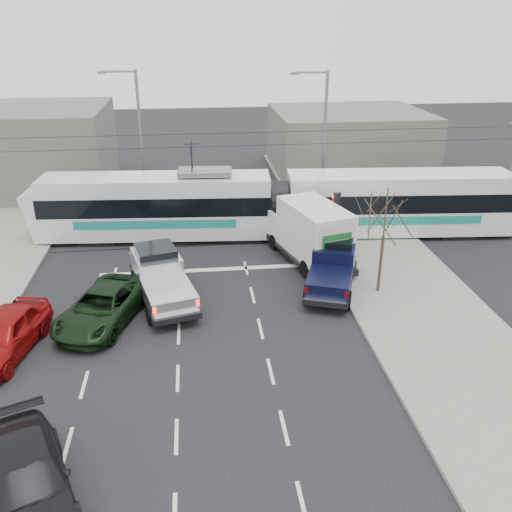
{
  "coord_description": "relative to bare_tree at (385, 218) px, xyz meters",
  "views": [
    {
      "loc": [
        -0.78,
        -19.32,
        12.0
      ],
      "look_at": [
        1.92,
        3.44,
        1.8
      ],
      "focal_mm": 38.0,
      "sensor_mm": 36.0,
      "label": 1
    }
  ],
  "objects": [
    {
      "name": "navy_pickup",
      "position": [
        -1.98,
        0.97,
        -2.68
      ],
      "size": [
        3.67,
        5.68,
        2.25
      ],
      "rotation": [
        0.0,
        0.0,
        -0.35
      ],
      "color": "black",
      "rests_on": "ground"
    },
    {
      "name": "rails",
      "position": [
        -7.6,
        7.5,
        -3.78
      ],
      "size": [
        60.0,
        1.6,
        0.03
      ],
      "primitive_type": "cube",
      "color": "#33302D",
      "rests_on": "ground"
    },
    {
      "name": "street_lamp_far",
      "position": [
        -11.79,
        13.5,
        1.32
      ],
      "size": [
        2.38,
        0.25,
        9.0
      ],
      "color": "slate",
      "rests_on": "ground"
    },
    {
      "name": "sidewalk_right",
      "position": [
        1.4,
        -2.5,
        -3.72
      ],
      "size": [
        6.0,
        60.0,
        0.15
      ],
      "primitive_type": "cube",
      "color": "gray",
      "rests_on": "ground"
    },
    {
      "name": "building_left",
      "position": [
        -21.6,
        19.5,
        -0.79
      ],
      "size": [
        14.0,
        10.0,
        6.0
      ],
      "primitive_type": "cube",
      "color": "slate",
      "rests_on": "ground"
    },
    {
      "name": "red_car",
      "position": [
        -15.88,
        -3.09,
        -2.96
      ],
      "size": [
        2.97,
        5.21,
        1.67
      ],
      "primitive_type": "imported",
      "rotation": [
        0.0,
        0.0,
        -0.21
      ],
      "color": "maroon",
      "rests_on": "ground"
    },
    {
      "name": "catenary",
      "position": [
        -7.6,
        7.5,
        0.09
      ],
      "size": [
        60.0,
        0.2,
        7.0
      ],
      "color": "black",
      "rests_on": "ground"
    },
    {
      "name": "green_car",
      "position": [
        -12.46,
        -1.17,
        -3.04
      ],
      "size": [
        4.12,
        5.92,
        1.5
      ],
      "primitive_type": "imported",
      "rotation": [
        0.0,
        0.0,
        -0.33
      ],
      "color": "black",
      "rests_on": "ground"
    },
    {
      "name": "tram",
      "position": [
        -3.58,
        7.82,
        -1.83
      ],
      "size": [
        27.19,
        4.71,
        5.52
      ],
      "rotation": [
        0.0,
        0.0,
        -0.07
      ],
      "color": "silver",
      "rests_on": "ground"
    },
    {
      "name": "box_truck",
      "position": [
        -2.53,
        3.96,
        -2.17
      ],
      "size": [
        3.93,
        6.93,
        3.28
      ],
      "rotation": [
        0.0,
        0.0,
        0.27
      ],
      "color": "black",
      "rests_on": "ground"
    },
    {
      "name": "ground",
      "position": [
        -7.6,
        -2.5,
        -3.79
      ],
      "size": [
        120.0,
        120.0,
        0.0
      ],
      "primitive_type": "plane",
      "color": "black",
      "rests_on": "ground"
    },
    {
      "name": "silver_pickup",
      "position": [
        -10.12,
        0.91,
        -2.71
      ],
      "size": [
        3.47,
        6.32,
        2.18
      ],
      "rotation": [
        0.0,
        0.0,
        0.25
      ],
      "color": "black",
      "rests_on": "ground"
    },
    {
      "name": "dark_car",
      "position": [
        -13.13,
        -10.48,
        -3.05
      ],
      "size": [
        3.84,
        5.49,
        1.48
      ],
      "primitive_type": "imported",
      "rotation": [
        0.0,
        0.0,
        0.39
      ],
      "color": "black",
      "rests_on": "ground"
    },
    {
      "name": "bare_tree",
      "position": [
        0.0,
        0.0,
        0.0
      ],
      "size": [
        2.4,
        2.4,
        5.0
      ],
      "color": "#47382B",
      "rests_on": "ground"
    },
    {
      "name": "street_lamp_near",
      "position": [
        -0.29,
        11.5,
        1.32
      ],
      "size": [
        2.38,
        0.25,
        9.0
      ],
      "color": "slate",
      "rests_on": "ground"
    },
    {
      "name": "building_right",
      "position": [
        4.4,
        21.5,
        -1.29
      ],
      "size": [
        12.0,
        10.0,
        5.0
      ],
      "primitive_type": "cube",
      "color": "slate",
      "rests_on": "ground"
    },
    {
      "name": "traffic_signal",
      "position": [
        -1.13,
        4.0,
        -1.05
      ],
      "size": [
        0.44,
        0.44,
        3.6
      ],
      "color": "black",
      "rests_on": "ground"
    }
  ]
}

